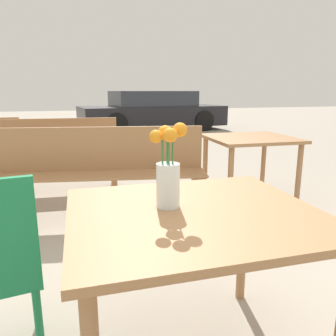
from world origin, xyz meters
The scene contains 6 objects.
table_front centered at (0.00, 0.00, 0.62)m, with size 0.99×0.87×0.71m.
flower_vase centered at (-0.09, 0.07, 0.84)m, with size 0.15×0.14×0.34m.
bench_near centered at (-0.79, 2.95, 0.47)m, with size 1.80×0.49×0.85m.
bench_middle centered at (-0.26, 1.83, 0.48)m, with size 2.03×0.71×0.85m.
table_back centered at (1.24, 1.69, 0.61)m, with size 0.85×0.80×0.73m.
parked_car centered at (1.97, 8.65, 0.56)m, with size 4.45×2.17×1.17m.
Camera 1 is at (-0.45, -1.14, 1.17)m, focal length 35.00 mm.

